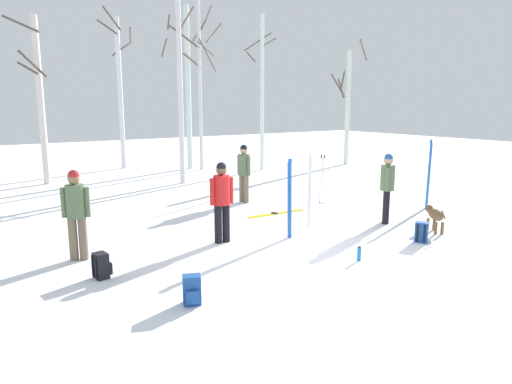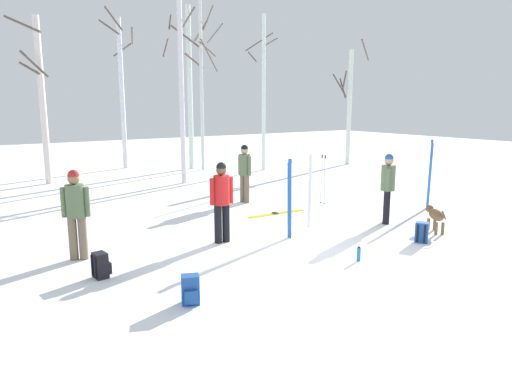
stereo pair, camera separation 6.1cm
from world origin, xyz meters
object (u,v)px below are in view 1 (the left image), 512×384
Objects in this scene: person_3 at (76,209)px; ski_pair_planted_0 at (429,175)px; dog at (435,215)px; ski_poles_0 at (79,205)px; birch_tree_2 at (180,79)px; birch_tree_5 at (262,91)px; ski_pair_planted_1 at (290,199)px; backpack_0 at (421,232)px; water_bottle_0 at (359,254)px; ski_pair_lying_0 at (276,213)px; ski_poles_1 at (322,179)px; ski_pair_planted_2 at (309,191)px; birch_tree_0 at (40,98)px; person_0 at (387,184)px; birch_tree_1 at (120,90)px; birch_tree_6 at (348,105)px; birch_tree_4 at (201,80)px; backpack_1 at (101,266)px; backpack_2 at (192,290)px; person_2 at (244,170)px; birch_tree_3 at (188,86)px; person_1 at (222,197)px.

person_3 is 9.23m from ski_pair_planted_0.
dog is 7.95m from ski_poles_0.
birch_tree_5 is at bearing 14.55° from birch_tree_2.
ski_pair_planted_1 is 10.77m from birch_tree_5.
backpack_0 reaches higher than water_bottle_0.
ski_pair_planted_1 reaches higher than ski_pair_lying_0.
ski_poles_0 is 6.64m from ski_poles_1.
ski_pair_planted_2 is 0.30× the size of birch_tree_0.
ski_pair_planted_0 reaches higher than person_0.
birch_tree_5 is (4.81, -3.99, -0.08)m from birch_tree_1.
ski_pair_lying_0 is 1.17× the size of ski_poles_1.
ski_pair_planted_2 is (-2.13, 1.92, 0.48)m from dog.
birch_tree_1 is at bearing 91.31° from ski_pair_planted_2.
birch_tree_6 reaches higher than person_0.
ski_pair_planted_1 is 0.23× the size of birch_tree_4.
person_3 is 0.30× the size of birch_tree_6.
ski_poles_1 is 11.40m from birch_tree_1.
ski_poles_1 is at bearing 17.55° from backpack_1.
birch_tree_2 is at bearing -165.45° from birch_tree_5.
ski_pair_planted_0 reaches higher than water_bottle_0.
person_2 is at bearing 51.26° from backpack_2.
person_0 is at bearing -106.30° from birch_tree_5.
birch_tree_3 is (6.91, 8.66, 2.87)m from ski_poles_0.
ski_pair_planted_1 is (1.39, -0.52, -0.11)m from person_1.
ski_pair_lying_0 is 3.94m from backpack_0.
water_bottle_0 is at bearing -176.96° from backpack_0.
birch_tree_0 is (-5.87, 8.33, 2.28)m from ski_poles_1.
birch_tree_1 is at bearing 92.29° from ski_pair_lying_0.
ski_pair_planted_1 is 1.01× the size of ski_pair_lying_0.
birch_tree_5 is (2.37, -2.20, -0.23)m from birch_tree_3.
ski_pair_planted_1 is 3.97× the size of backpack_2.
dog is 0.12× the size of birch_tree_3.
backpack_1 is at bearing -123.46° from birch_tree_2.
birch_tree_2 is 4.49m from birch_tree_5.
backpack_0 is at bearing -159.09° from dog.
ski_pair_lying_0 is at bearing 30.12° from person_1.
person_1 is 1.22× the size of ski_poles_0.
birch_tree_2 reaches higher than birch_tree_1.
ski_pair_planted_1 is at bearing 94.21° from water_bottle_0.
birch_tree_2 reaches higher than birch_tree_3.
backpack_1 reaches higher than water_bottle_0.
water_bottle_0 is 0.04× the size of birch_tree_2.
ski_pair_planted_0 is at bearing -51.89° from birch_tree_0.
birch_tree_2 is at bearing 47.14° from ski_poles_0.
birch_tree_4 is at bearing 72.26° from ski_pair_planted_1.
person_2 is 1.97m from ski_pair_lying_0.
ski_poles_1 is at bearing -3.59° from ski_poles_0.
person_3 is at bearing -96.88° from birch_tree_0.
person_3 is 1.17× the size of ski_poles_1.
birch_tree_0 is (1.05, 10.52, 2.85)m from backpack_1.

